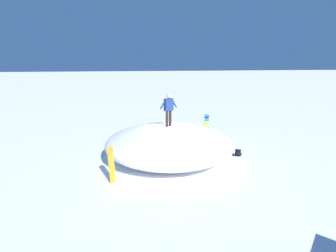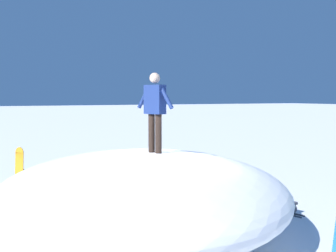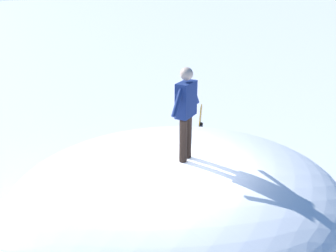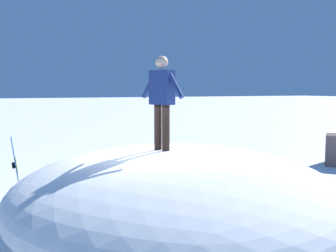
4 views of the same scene
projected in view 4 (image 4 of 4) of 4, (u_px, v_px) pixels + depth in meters
The scene contains 5 objects.
ground at pixel (153, 234), 7.47m from camera, with size 240.00×240.00×0.00m, color white.
snow_mound at pixel (176, 194), 7.16m from camera, with size 6.59×6.17×1.71m, color white.
snowboarder_standing at pixel (162, 96), 6.91m from camera, with size 0.46×0.99×1.71m.
snowboard_secondary_upright at pixel (17, 173), 8.73m from camera, with size 0.24×0.31×1.76m.
backpack_near at pixel (129, 182), 10.78m from camera, with size 0.45×0.49×0.38m.
Camera 4 is at (2.74, 6.70, 2.83)m, focal length 40.67 mm.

